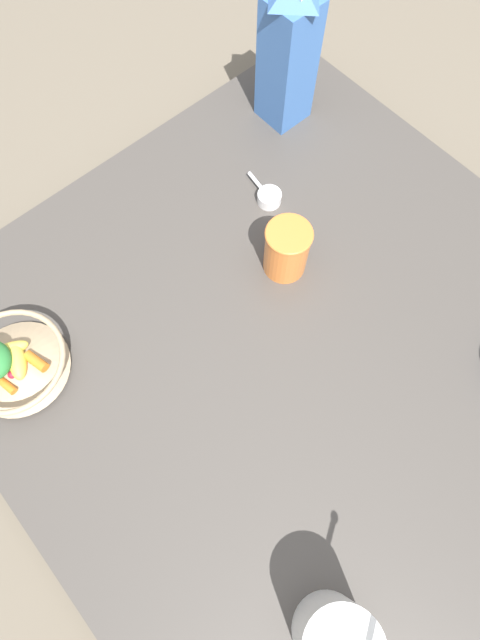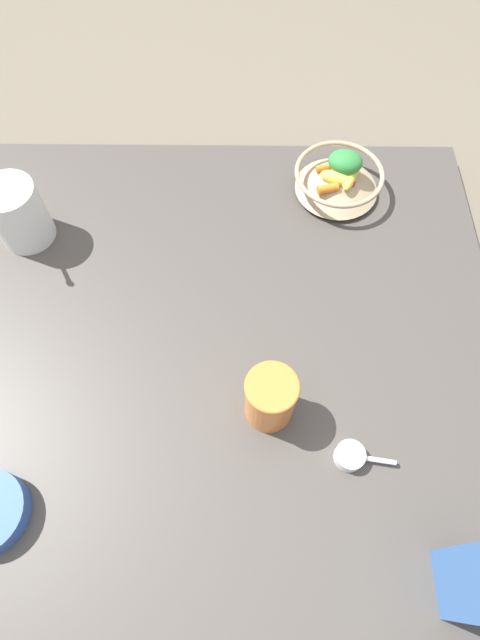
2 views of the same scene
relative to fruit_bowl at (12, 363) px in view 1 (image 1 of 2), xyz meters
name	(u,v)px [view 1 (image 1 of 2)]	position (x,y,z in m)	size (l,w,h in m)	color
ground_plane	(286,341)	(0.40, -0.26, -0.09)	(6.00, 6.00, 0.00)	#665B4C
countertop	(287,337)	(0.40, -0.26, -0.06)	(1.06, 1.06, 0.05)	#47423D
fruit_bowl	(12,363)	(0.00, 0.00, 0.00)	(0.18, 0.18, 0.09)	tan
milk_carton	(288,52)	(0.74, 0.13, 0.12)	(0.09, 0.09, 0.31)	#3D6BB2
drinking_cup	(287,249)	(0.49, -0.15, 0.02)	(0.08, 0.08, 0.11)	orange
measuring_scoop	(269,197)	(0.57, -0.02, -0.03)	(0.05, 0.10, 0.02)	white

